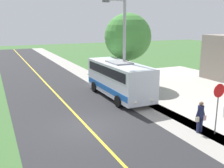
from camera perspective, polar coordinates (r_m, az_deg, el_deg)
name	(u,v)px	position (r m, az deg, el deg)	size (l,w,h in m)	color
ground_plane	(87,126)	(15.74, -5.60, -9.25)	(120.00, 120.00, 0.00)	#3D6633
road_surface	(87,126)	(15.74, -5.60, -9.24)	(8.00, 100.00, 0.01)	#28282B
sidewalk	(159,114)	(18.00, 10.29, -6.43)	(2.40, 100.00, 0.01)	#9E9991
road_centre_line	(87,126)	(15.74, -5.60, -9.22)	(0.16, 100.00, 0.00)	gold
shuttle_bus_front	(119,78)	(21.20, 1.54, 1.38)	(2.73, 7.88, 2.97)	silver
pedestrian_with_bags	(200,116)	(15.34, 18.87, -6.64)	(0.72, 0.34, 1.81)	#1E2347
stop_sign	(218,100)	(15.10, 22.31, -3.32)	(0.76, 0.07, 2.88)	slate
street_light_pole	(123,44)	(20.95, 2.43, 8.71)	(1.97, 0.24, 7.85)	#9E9EA3
tree_curbside	(128,37)	(25.51, 3.49, 10.29)	(4.54, 4.54, 6.94)	#4C3826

